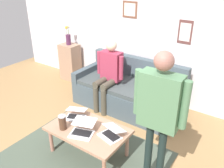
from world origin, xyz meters
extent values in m
plane|color=#9C774A|center=(0.00, 0.00, 0.00)|extent=(7.68, 7.68, 0.00)
cube|color=#465243|center=(-0.14, -0.06, 0.00)|extent=(2.11, 1.64, 0.01)
cube|color=silver|center=(0.00, -2.20, 1.35)|extent=(7.04, 0.10, 2.70)
cube|color=brown|center=(0.44, -2.15, 1.69)|extent=(0.31, 0.02, 0.30)
cube|color=silver|center=(0.44, -2.14, 1.69)|extent=(0.23, 0.00, 0.23)
cube|color=brown|center=(-0.65, -2.15, 1.41)|extent=(0.24, 0.02, 0.40)
cube|color=silver|center=(-0.65, -2.14, 1.41)|extent=(0.18, 0.00, 0.30)
cube|color=#425058|center=(0.08, -1.54, 0.21)|extent=(1.94, 0.89, 0.42)
cube|color=#404949|center=(0.08, -1.52, 0.46)|extent=(1.70, 0.81, 0.08)
cube|color=#425058|center=(0.08, -1.91, 0.65)|extent=(1.94, 0.14, 0.46)
cube|color=#425058|center=(-0.83, -1.54, 0.52)|extent=(0.12, 0.89, 0.20)
cube|color=#425058|center=(0.99, -1.54, 0.52)|extent=(0.12, 0.89, 0.20)
cube|color=#A77C60|center=(-0.14, -0.16, 0.41)|extent=(1.07, 0.67, 0.04)
cylinder|color=#AB7260|center=(0.33, 0.11, 0.19)|extent=(0.05, 0.05, 0.39)
cylinder|color=tan|center=(-0.60, -0.42, 0.19)|extent=(0.05, 0.05, 0.39)
cylinder|color=#9F7A62|center=(0.33, -0.42, 0.19)|extent=(0.05, 0.05, 0.39)
cube|color=silver|center=(-0.15, -0.01, 0.43)|extent=(0.36, 0.32, 0.01)
cube|color=black|center=(-0.14, -0.03, 0.44)|extent=(0.28, 0.21, 0.00)
cube|color=silver|center=(-0.11, -0.13, 0.55)|extent=(0.36, 0.31, 0.02)
cube|color=#ABDBEB|center=(-0.11, -0.13, 0.55)|extent=(0.32, 0.28, 0.02)
cube|color=silver|center=(-0.48, -0.19, 0.43)|extent=(0.32, 0.27, 0.01)
cube|color=black|center=(-0.48, -0.20, 0.44)|extent=(0.26, 0.18, 0.00)
cube|color=silver|center=(-0.50, -0.26, 0.53)|extent=(0.32, 0.25, 0.07)
cube|color=silver|center=(-0.50, -0.26, 0.53)|extent=(0.29, 0.23, 0.06)
cube|color=silver|center=(0.17, -0.25, 0.43)|extent=(0.34, 0.30, 0.01)
cube|color=black|center=(0.18, -0.26, 0.44)|extent=(0.27, 0.21, 0.00)
cube|color=silver|center=(0.20, -0.32, 0.53)|extent=(0.33, 0.29, 0.05)
cube|color=#172A25|center=(0.20, -0.32, 0.53)|extent=(0.30, 0.26, 0.04)
cylinder|color=#4C3323|center=(0.13, 0.03, 0.52)|extent=(0.10, 0.10, 0.19)
cylinder|color=#B7B7BC|center=(0.13, 0.03, 0.63)|extent=(0.10, 0.10, 0.02)
sphere|color=#B2B2B7|center=(0.13, 0.03, 0.65)|extent=(0.03, 0.03, 0.03)
cube|color=black|center=(0.20, 0.03, 0.53)|extent=(0.01, 0.01, 0.14)
cube|color=#A07B62|center=(1.86, -1.90, 0.42)|extent=(0.42, 0.32, 0.83)
cylinder|color=#502746|center=(1.86, -1.90, 0.95)|extent=(0.11, 0.11, 0.23)
cylinder|color=#3D7038|center=(1.85, -1.92, 1.15)|extent=(0.02, 0.02, 0.17)
sphere|color=silver|center=(1.84, -1.92, 1.23)|extent=(0.05, 0.05, 0.05)
cylinder|color=#3D7038|center=(1.84, -1.89, 1.15)|extent=(0.02, 0.03, 0.18)
sphere|color=gold|center=(1.83, -1.88, 1.24)|extent=(0.03, 0.03, 0.03)
cylinder|color=#3D7038|center=(1.87, -1.88, 1.14)|extent=(0.01, 0.01, 0.15)
sphere|color=yellow|center=(1.88, -1.88, 1.22)|extent=(0.05, 0.05, 0.05)
cylinder|color=#3D7038|center=(1.88, -1.89, 1.16)|extent=(0.01, 0.02, 0.19)
sphere|color=silver|center=(1.89, -1.88, 1.26)|extent=(0.05, 0.05, 0.05)
cylinder|color=black|center=(-1.19, -0.19, 0.43)|extent=(0.09, 0.09, 0.86)
cylinder|color=black|center=(-1.03, -0.19, 0.43)|extent=(0.09, 0.09, 0.86)
cube|color=#527E57|center=(-1.11, -0.19, 1.16)|extent=(0.44, 0.20, 0.61)
cylinder|color=#527E57|center=(-1.37, -0.20, 1.19)|extent=(0.08, 0.08, 0.52)
cylinder|color=#527E57|center=(-0.86, -0.18, 1.19)|extent=(0.08, 0.08, 0.52)
sphere|color=#9C6659|center=(-1.11, -0.19, 1.60)|extent=(0.20, 0.20, 0.20)
cylinder|color=#4B4538|center=(0.28, -1.08, 0.25)|extent=(0.10, 0.10, 0.50)
cylinder|color=#4B4538|center=(0.45, -1.08, 0.25)|extent=(0.10, 0.10, 0.50)
cylinder|color=#4B4538|center=(0.28, -1.26, 0.55)|extent=(0.12, 0.40, 0.12)
cylinder|color=#4B4538|center=(0.45, -1.26, 0.55)|extent=(0.12, 0.40, 0.12)
cube|color=#9E3149|center=(0.37, -1.44, 0.81)|extent=(0.37, 0.20, 0.52)
cylinder|color=#9E3149|center=(0.13, -1.39, 0.84)|extent=(0.08, 0.08, 0.42)
cylinder|color=#9E3149|center=(0.60, -1.39, 0.84)|extent=(0.08, 0.08, 0.42)
sphere|color=beige|center=(0.37, -1.44, 1.19)|extent=(0.19, 0.19, 0.19)
camera|label=1|loc=(-1.92, 1.82, 2.38)|focal=38.37mm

